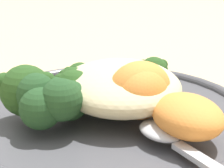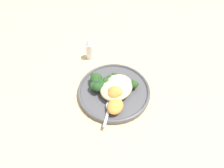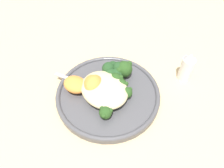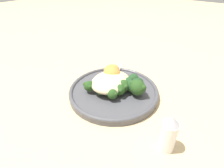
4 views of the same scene
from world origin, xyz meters
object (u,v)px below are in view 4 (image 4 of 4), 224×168
(broccoli_stalk_4, at_px, (115,88))
(kale_tuft, at_px, (134,83))
(broccoli_stalk_2, at_px, (108,87))
(quinoa_mound, at_px, (110,82))
(broccoli_stalk_5, at_px, (119,88))
(broccoli_stalk_3, at_px, (113,90))
(salt_shaker, at_px, (169,134))
(broccoli_stalk_6, at_px, (122,85))
(sweet_potato_chunk_2, at_px, (112,75))
(spoon, at_px, (118,73))
(broccoli_stalk_1, at_px, (106,87))
(sweet_potato_chunk_1, at_px, (112,70))
(plate, at_px, (113,91))
(broccoli_stalk_0, at_px, (96,85))
(sweet_potato_chunk_0, at_px, (113,75))
(broccoli_stalk_7, at_px, (135,87))

(broccoli_stalk_4, bearing_deg, kale_tuft, 103.33)
(broccoli_stalk_4, relative_size, kale_tuft, 1.24)
(broccoli_stalk_4, bearing_deg, broccoli_stalk_2, -101.01)
(quinoa_mound, height_order, broccoli_stalk_5, quinoa_mound)
(broccoli_stalk_3, height_order, salt_shaker, salt_shaker)
(quinoa_mound, relative_size, broccoli_stalk_6, 1.62)
(sweet_potato_chunk_2, distance_m, kale_tuft, 0.07)
(spoon, bearing_deg, salt_shaker, -150.07)
(broccoli_stalk_1, relative_size, broccoli_stalk_6, 1.31)
(sweet_potato_chunk_1, relative_size, sweet_potato_chunk_2, 1.14)
(sweet_potato_chunk_2, height_order, spoon, sweet_potato_chunk_2)
(plate, bearing_deg, broccoli_stalk_5, 73.90)
(broccoli_stalk_6, bearing_deg, broccoli_stalk_0, -130.29)
(broccoli_stalk_2, height_order, sweet_potato_chunk_0, sweet_potato_chunk_0)
(broccoli_stalk_3, height_order, broccoli_stalk_7, broccoli_stalk_7)
(broccoli_stalk_3, bearing_deg, sweet_potato_chunk_1, -170.89)
(salt_shaker, bearing_deg, broccoli_stalk_4, -111.71)
(broccoli_stalk_6, height_order, broccoli_stalk_7, broccoli_stalk_7)
(spoon, bearing_deg, broccoli_stalk_2, 172.08)
(broccoli_stalk_0, distance_m, broccoli_stalk_7, 0.11)
(quinoa_mound, xyz_separation_m, broccoli_stalk_0, (0.03, -0.03, -0.01))
(broccoli_stalk_0, height_order, broccoli_stalk_3, broccoli_stalk_0)
(broccoli_stalk_3, height_order, kale_tuft, kale_tuft)
(broccoli_stalk_0, height_order, broccoli_stalk_6, broccoli_stalk_6)
(kale_tuft, bearing_deg, broccoli_stalk_2, -45.54)
(broccoli_stalk_1, bearing_deg, salt_shaker, 74.79)
(kale_tuft, height_order, spoon, kale_tuft)
(sweet_potato_chunk_2, relative_size, salt_shaker, 0.61)
(broccoli_stalk_0, bearing_deg, broccoli_stalk_4, 143.96)
(plate, bearing_deg, broccoli_stalk_3, 35.53)
(broccoli_stalk_2, height_order, broccoli_stalk_4, broccoli_stalk_2)
(plate, distance_m, broccoli_stalk_7, 0.07)
(quinoa_mound, height_order, sweet_potato_chunk_0, sweet_potato_chunk_0)
(broccoli_stalk_2, bearing_deg, quinoa_mound, -170.86)
(broccoli_stalk_2, xyz_separation_m, broccoli_stalk_5, (-0.01, 0.03, 0.00))
(plate, relative_size, kale_tuft, 4.47)
(broccoli_stalk_0, relative_size, salt_shaker, 1.20)
(sweet_potato_chunk_0, xyz_separation_m, salt_shaker, (0.11, 0.23, 0.00))
(sweet_potato_chunk_1, height_order, sweet_potato_chunk_2, sweet_potato_chunk_2)
(broccoli_stalk_4, xyz_separation_m, broccoli_stalk_5, (-0.00, 0.01, 0.00))
(broccoli_stalk_1, relative_size, kale_tuft, 1.72)
(broccoli_stalk_1, distance_m, salt_shaker, 0.22)
(broccoli_stalk_6, height_order, sweet_potato_chunk_2, sweet_potato_chunk_2)
(broccoli_stalk_6, xyz_separation_m, spoon, (-0.07, -0.06, -0.01))
(broccoli_stalk_3, relative_size, broccoli_stalk_7, 0.72)
(broccoli_stalk_5, xyz_separation_m, salt_shaker, (0.08, 0.18, 0.01))
(broccoli_stalk_0, bearing_deg, broccoli_stalk_2, 142.25)
(sweet_potato_chunk_2, bearing_deg, spoon, -163.39)
(broccoli_stalk_1, height_order, spoon, broccoli_stalk_1)
(plate, height_order, broccoli_stalk_2, broccoli_stalk_2)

